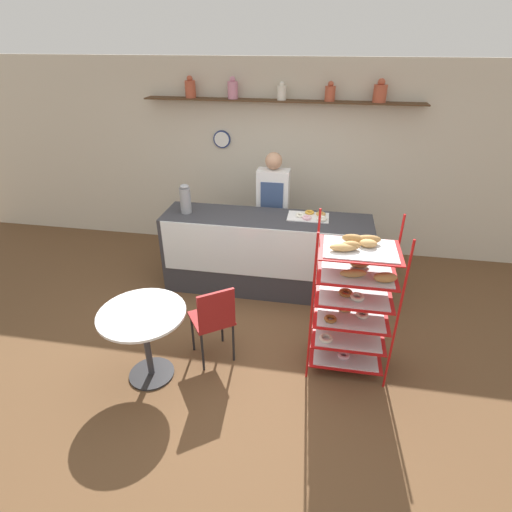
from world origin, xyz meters
TOP-DOWN VIEW (x-y plane):
  - ground_plane at (0.00, 0.00)m, footprint 14.00×14.00m
  - back_wall at (0.00, 2.36)m, footprint 10.00×0.30m
  - display_counter at (0.00, 1.08)m, footprint 2.55×0.66m
  - pastry_rack at (1.00, -0.17)m, footprint 0.75×0.52m
  - person_worker at (0.01, 1.62)m, footprint 0.41×0.23m
  - cafe_table at (-0.86, -0.65)m, footprint 0.79×0.79m
  - cafe_chair at (-0.28, -0.35)m, footprint 0.53×0.53m
  - coffee_carafe at (-1.00, 1.07)m, footprint 0.13×0.13m
  - donut_tray_counter at (0.53, 1.17)m, footprint 0.49×0.31m

SIDE VIEW (x-z plane):
  - ground_plane at x=0.00m, z-range 0.00..0.00m
  - display_counter at x=0.00m, z-range 0.00..1.00m
  - cafe_chair at x=-0.28m, z-range 0.10..0.99m
  - cafe_table at x=-0.86m, z-range 0.20..0.95m
  - pastry_rack at x=1.00m, z-range 0.01..1.57m
  - person_worker at x=0.01m, z-range 0.08..1.74m
  - donut_tray_counter at x=0.53m, z-range 0.99..1.05m
  - coffee_carafe at x=-1.00m, z-range 1.00..1.36m
  - back_wall at x=0.00m, z-range 0.02..2.72m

